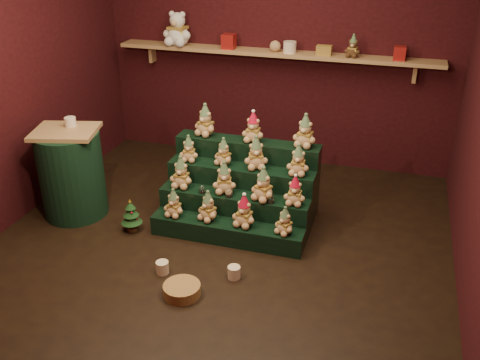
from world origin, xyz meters
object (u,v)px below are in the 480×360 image
(snow_globe_c, at_px, (271,199))
(brown_bear, at_px, (353,46))
(wicker_basket, at_px, (182,290))
(side_table, at_px, (71,173))
(snow_globe_a, at_px, (202,189))
(snow_globe_b, at_px, (229,193))
(mug_right, at_px, (234,272))
(riser_tier_front, at_px, (227,232))
(white_bear, at_px, (178,24))
(mini_christmas_tree, at_px, (131,215))
(mug_left, at_px, (162,267))

(snow_globe_c, distance_m, brown_bear, 1.98)
(wicker_basket, bearing_deg, side_table, 149.13)
(snow_globe_a, bearing_deg, snow_globe_b, -0.00)
(snow_globe_b, relative_size, mug_right, 0.84)
(riser_tier_front, xyz_separation_m, mug_right, (0.23, -0.51, -0.04))
(white_bear, bearing_deg, snow_globe_c, -41.96)
(mini_christmas_tree, xyz_separation_m, mug_left, (0.55, -0.53, -0.11))
(wicker_basket, distance_m, white_bear, 3.22)
(mug_left, bearing_deg, white_bear, 108.50)
(snow_globe_b, distance_m, snow_globe_c, 0.39)
(snow_globe_c, bearing_deg, white_bear, 133.01)
(side_table, bearing_deg, mini_christmas_tree, -26.76)
(mini_christmas_tree, bearing_deg, snow_globe_a, 22.64)
(snow_globe_c, height_order, mini_christmas_tree, snow_globe_c)
(side_table, distance_m, mug_left, 1.45)
(snow_globe_c, relative_size, side_table, 0.09)
(side_table, height_order, brown_bear, brown_bear)
(snow_globe_a, distance_m, mug_right, 0.92)
(mini_christmas_tree, height_order, mug_right, mini_christmas_tree)
(mug_left, height_order, wicker_basket, mug_left)
(riser_tier_front, relative_size, brown_bear, 6.15)
(wicker_basket, bearing_deg, snow_globe_a, 101.32)
(riser_tier_front, bearing_deg, snow_globe_c, 23.81)
(riser_tier_front, xyz_separation_m, snow_globe_c, (0.36, 0.16, 0.31))
(snow_globe_a, relative_size, wicker_basket, 0.26)
(mini_christmas_tree, bearing_deg, side_table, 167.98)
(side_table, height_order, mini_christmas_tree, side_table)
(snow_globe_b, height_order, white_bear, white_bear)
(mug_right, bearing_deg, snow_globe_c, 79.04)
(snow_globe_c, distance_m, mug_right, 0.77)
(snow_globe_b, relative_size, white_bear, 0.18)
(mini_christmas_tree, xyz_separation_m, wicker_basket, (0.81, -0.75, -0.12))
(snow_globe_a, distance_m, snow_globe_c, 0.65)
(snow_globe_b, distance_m, brown_bear, 2.10)
(snow_globe_c, relative_size, mini_christmas_tree, 0.25)
(riser_tier_front, xyz_separation_m, mug_left, (-0.35, -0.62, -0.04))
(brown_bear, bearing_deg, mug_left, -106.65)
(wicker_basket, bearing_deg, mug_right, 45.83)
(wicker_basket, bearing_deg, mug_left, 140.23)
(mini_christmas_tree, bearing_deg, snow_globe_c, 11.42)
(riser_tier_front, distance_m, mug_left, 0.72)
(snow_globe_a, distance_m, wicker_basket, 1.08)
(snow_globe_c, xyz_separation_m, mini_christmas_tree, (-1.26, -0.25, -0.24))
(riser_tier_front, relative_size, mini_christmas_tree, 4.22)
(snow_globe_c, xyz_separation_m, brown_bear, (0.44, 1.63, 1.03))
(side_table, bearing_deg, riser_tier_front, -16.58)
(snow_globe_a, relative_size, mini_christmas_tree, 0.23)
(snow_globe_a, height_order, snow_globe_b, snow_globe_b)
(side_table, xyz_separation_m, wicker_basket, (1.49, -0.89, -0.39))
(side_table, xyz_separation_m, mug_left, (1.23, -0.67, -0.38))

